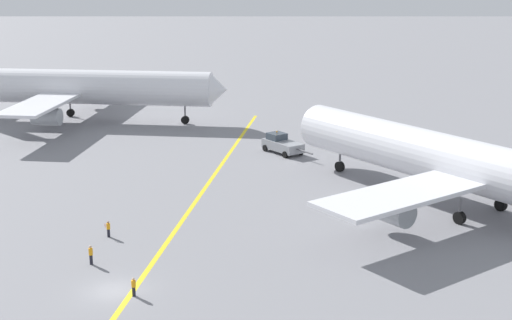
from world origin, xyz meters
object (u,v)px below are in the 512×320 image
airliner_being_pushed (465,165)px  ground_crew_marshaller_foreground (111,229)px  airliner_at_gate_left (81,87)px  pushback_tug (285,144)px  ground_crew_wing_walker_right (137,286)px  ground_crew_ramp_agent_by_cones (94,254)px

airliner_being_pushed → ground_crew_marshaller_foreground: (-35.74, -7.92, -4.21)m
airliner_at_gate_left → pushback_tug: (32.76, -20.78, -4.40)m
airliner_at_gate_left → ground_crew_wing_walker_right: (19.52, -65.98, -4.80)m
ground_crew_ramp_agent_by_cones → ground_crew_wing_walker_right: ground_crew_ramp_agent_by_cones is taller
pushback_tug → ground_crew_wing_walker_right: (-13.24, -45.20, -0.41)m
airliner_being_pushed → ground_crew_marshaller_foreground: size_ratio=27.48×
ground_crew_ramp_agent_by_cones → pushback_tug: bearing=65.2°
airliner_at_gate_left → pushback_tug: bearing=-32.4°
airliner_being_pushed → ground_crew_ramp_agent_by_cones: size_ratio=25.00×
airliner_at_gate_left → ground_crew_marshaller_foreground: bearing=-74.2°
ground_crew_wing_walker_right → airliner_being_pushed: bearing=33.8°
airliner_being_pushed → ground_crew_marshaller_foreground: airliner_being_pushed is taller
airliner_at_gate_left → ground_crew_wing_walker_right: airliner_at_gate_left is taller
airliner_being_pushed → pushback_tug: 30.48m
airliner_being_pushed → ground_crew_wing_walker_right: (-31.24, -20.90, -4.23)m
airliner_being_pushed → ground_crew_wing_walker_right: airliner_being_pushed is taller
airliner_being_pushed → ground_crew_wing_walker_right: bearing=-146.2°
airliner_at_gate_left → ground_crew_wing_walker_right: size_ratio=31.36×
pushback_tug → ground_crew_wing_walker_right: bearing=-106.3°
airliner_being_pushed → pushback_tug: airliner_being_pushed is taller
ground_crew_ramp_agent_by_cones → ground_crew_wing_walker_right: (4.74, -6.33, -0.11)m
airliner_at_gate_left → pushback_tug: 39.04m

